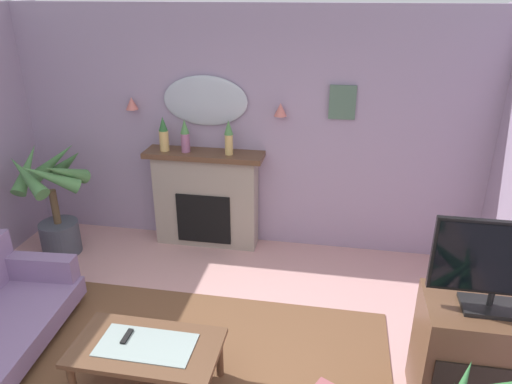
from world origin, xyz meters
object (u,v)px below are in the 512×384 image
wall_sconce_right (281,110)px  coffee_table (147,351)px  mantel_vase_left (229,137)px  wall_mirror (205,101)px  tv_cabinet (475,359)px  wall_sconce_left (132,103)px  mantel_vase_centre (164,134)px  mantel_vase_right (185,136)px  tv_flatscreen (499,264)px  tv_remote (127,337)px  fireplace (206,200)px  potted_plant_corner_palm (54,200)px  framed_picture (342,102)px

wall_sconce_right → coffee_table: bearing=-105.2°
mantel_vase_left → wall_mirror: bearing=150.5°
tv_cabinet → wall_sconce_left: bearing=147.7°
mantel_vase_centre → tv_cabinet: (3.00, -2.03, -0.90)m
mantel_vase_right → tv_flatscreen: bearing=-36.8°
coffee_table → tv_flatscreen: bearing=6.0°
wall_sconce_right → tv_cabinet: (1.70, -2.15, -1.21)m
mantel_vase_right → coffee_table: bearing=-80.3°
mantel_vase_centre → coffee_table: (0.64, -2.30, -0.97)m
wall_mirror → tv_remote: size_ratio=6.00×
tv_flatscreen → mantel_vase_right: bearing=143.2°
mantel_vase_right → fireplace: bearing=8.1°
wall_sconce_right → potted_plant_corner_palm: bearing=-165.8°
wall_mirror → tv_cabinet: size_ratio=1.07×
wall_sconce_right → tv_cabinet: 3.00m
wall_mirror → wall_sconce_right: (0.85, -0.05, -0.05)m
wall_sconce_left → fireplace: bearing=-6.2°
mantel_vase_centre → wall_sconce_left: wall_sconce_left is taller
wall_sconce_left → framed_picture: (2.35, 0.06, 0.09)m
mantel_vase_left → wall_sconce_right: wall_sconce_right is taller
mantel_vase_left → fireplace: bearing=174.6°
framed_picture → coffee_table: (-1.31, -2.48, -1.37)m
mantel_vase_centre → wall_mirror: wall_mirror is taller
tv_cabinet → fireplace: bearing=141.1°
fireplace → mantel_vase_right: bearing=-171.9°
framed_picture → tv_cabinet: (1.05, -2.21, -1.30)m
mantel_vase_left → wall_sconce_left: 1.19m
fireplace → wall_sconce_left: size_ratio=9.71×
mantel_vase_left → wall_mirror: (-0.30, 0.17, 0.35)m
wall_sconce_left → tv_flatscreen: wall_sconce_left is taller
tv_cabinet → mantel_vase_centre: bearing=145.9°
potted_plant_corner_palm → mantel_vase_right: bearing=19.5°
tv_cabinet → mantel_vase_left: bearing=137.9°
tv_flatscreen → potted_plant_corner_palm: (-4.16, 1.55, -0.57)m
tv_remote → fireplace: bearing=90.5°
wall_sconce_right → fireplace: bearing=-173.8°
mantel_vase_centre → tv_cabinet: size_ratio=0.44×
mantel_vase_right → wall_mirror: 0.45m
mantel_vase_centre → mantel_vase_left: (0.75, 0.00, 0.01)m
mantel_vase_left → wall_sconce_right: (0.55, 0.12, 0.30)m
wall_mirror → coffee_table: bearing=-85.5°
fireplace → coffee_table: 2.34m
mantel_vase_centre → wall_sconce_left: size_ratio=2.80×
mantel_vase_left → tv_remote: size_ratio=2.43×
tv_remote → tv_cabinet: (2.53, 0.22, -0.00)m
mantel_vase_centre → wall_sconce_left: 0.52m
wall_mirror → tv_flatscreen: size_ratio=1.14×
framed_picture → tv_remote: size_ratio=2.25×
mantel_vase_centre → tv_remote: 2.47m
mantel_vase_right → coffee_table: size_ratio=0.34×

